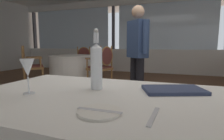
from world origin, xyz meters
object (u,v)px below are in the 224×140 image
Objects in this scene: menu_book at (173,90)px; diner_person_0 at (137,50)px; water_bottle at (96,65)px; side_plate at (99,112)px; wine_glass at (27,69)px; dining_chair_2_0 at (29,63)px; dining_chair_2_1 at (103,64)px; dining_chair_2_2 at (83,59)px.

diner_person_0 reaches higher than menu_book.
diner_person_0 reaches higher than water_bottle.
wine_glass is at bearing 164.79° from side_plate.
dining_chair_2_0 reaches higher than wine_glass.
dining_chair_2_0 is at bearing 123.93° from menu_book.
wine_glass reaches higher than side_plate.
dining_chair_2_0 is at bearing 134.50° from wine_glass.
dining_chair_2_0 reaches higher than dining_chair_2_1.
dining_chair_2_0 is 2.79m from diner_person_0.
wine_glass is 3.17m from dining_chair_2_1.
dining_chair_2_2 reaches higher than wine_glass.
side_plate is 2.34m from diner_person_0.
dining_chair_2_0 is at bearing 140.32° from water_bottle.
dining_chair_2_2 is at bearing 115.46° from wine_glass.
diner_person_0 is (0.15, 2.18, 0.05)m from wine_glass.
dining_chair_2_1 is (-0.84, 3.04, -0.30)m from wine_glass.
dining_chair_2_2 is at bearing 103.63° from menu_book.
menu_book is (0.27, 0.45, 0.01)m from side_plate.
menu_book is 1.96m from diner_person_0.
side_plate is at bearing -126.42° from diner_person_0.
dining_chair_2_1 is (1.74, 0.41, -0.00)m from dining_chair_2_0.
side_plate is at bearing 16.35° from dining_chair_2_2.
dining_chair_2_2 is (-2.07, 4.34, -0.32)m from wine_glass.
dining_chair_2_2 is at bearing 120.01° from water_bottle.
dining_chair_2_2 is 3.12m from diner_person_0.
dining_chair_2_2 is at bearing -29.98° from dining_chair_2_1.
wine_glass is at bearing -143.06° from water_bottle.
wine_glass is at bearing -88.86° from dining_chair_2_0.
side_plate is 0.48× the size of water_bottle.
side_plate is 0.90× the size of wine_glass.
menu_book is 3.15m from dining_chair_2_1.
wine_glass is 0.21× the size of dining_chair_2_2.
dining_chair_2_0 is 0.60× the size of diner_person_0.
dining_chair_2_1 is (-1.59, 2.72, -0.17)m from menu_book.
side_plate is 5.15m from dining_chair_2_2.
dining_chair_2_1 is at bearing 98.92° from menu_book.
dining_chair_2_2 is 0.58× the size of diner_person_0.
water_bottle is 0.22× the size of diner_person_0.
menu_book is at bearing 11.58° from water_bottle.
menu_book is at bearing 137.00° from dining_chair_2_1.
dining_chair_2_2 reaches higher than menu_book.
dining_chair_2_0 is at bearing -30.03° from dining_chair_2_2.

